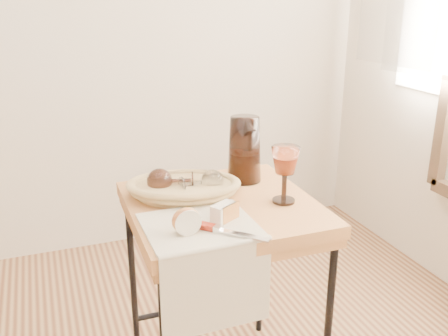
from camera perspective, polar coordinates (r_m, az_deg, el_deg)
name	(u,v)px	position (r m, az deg, el deg)	size (l,w,h in m)	color
side_table	(222,301)	(1.76, -0.24, -14.87)	(0.57, 0.57, 0.73)	brown
tea_towel	(200,226)	(1.42, -2.78, -6.57)	(0.31, 0.28, 0.01)	white
bread_basket	(184,189)	(1.62, -4.59, -2.40)	(0.32, 0.22, 0.05)	olive
goblet_lying_a	(174,181)	(1.62, -5.73, -1.44)	(0.13, 0.08, 0.08)	#462820
goblet_lying_b	(200,183)	(1.61, -2.78, -1.66)	(0.12, 0.07, 0.07)	white
pitcher	(244,149)	(1.73, 2.33, 2.14)	(0.16, 0.24, 0.27)	black
wine_goblet	(285,175)	(1.56, 6.90, -0.75)	(0.09, 0.09, 0.18)	white
apple_half	(186,220)	(1.37, -4.36, -5.91)	(0.08, 0.04, 0.07)	red
apple_wedge	(224,212)	(1.44, -0.05, -5.03)	(0.07, 0.04, 0.05)	#F6E6CA
table_knife	(221,229)	(1.38, -0.33, -6.91)	(0.25, 0.03, 0.02)	silver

